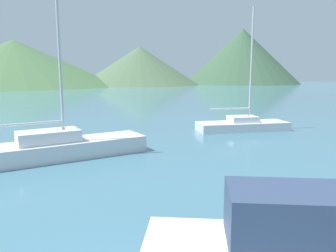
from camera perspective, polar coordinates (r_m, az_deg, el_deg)
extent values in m
cube|color=#334260|center=(6.22, 21.84, -14.47)|extent=(2.64, 1.77, 0.97)
cube|color=silver|center=(15.31, -19.93, -4.09)|extent=(8.61, 5.33, 0.76)
cube|color=silver|center=(15.18, -20.07, -1.73)|extent=(2.90, 2.29, 0.53)
cylinder|color=#BCBCC1|center=(15.05, -18.26, 9.38)|extent=(0.12, 0.12, 6.32)
cylinder|color=#BCBCC1|center=(14.88, -25.08, 0.22)|extent=(3.56, 1.71, 0.10)
cube|color=silver|center=(22.00, 12.85, -0.03)|extent=(6.08, 2.38, 0.56)
cube|color=silver|center=(21.93, 12.89, 1.19)|extent=(1.89, 1.46, 0.39)
cylinder|color=#BCBCC1|center=(21.91, 14.30, 10.12)|extent=(0.12, 0.12, 7.24)
cylinder|color=#BCBCC1|center=(21.49, 10.79, 2.99)|extent=(2.67, 0.33, 0.10)
cone|color=#476B42|center=(97.24, -25.14, 9.91)|extent=(54.66, 54.66, 12.10)
cone|color=#4C6647|center=(97.40, -4.95, 10.43)|extent=(34.72, 34.72, 11.01)
cone|color=#38563D|center=(110.04, 12.78, 11.76)|extent=(36.32, 36.32, 17.31)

